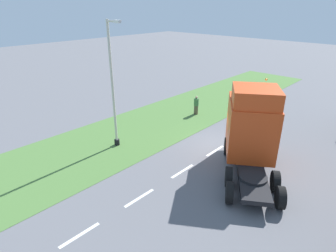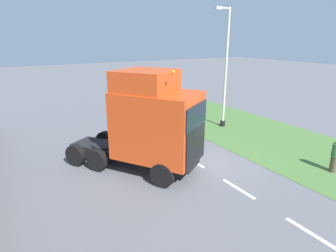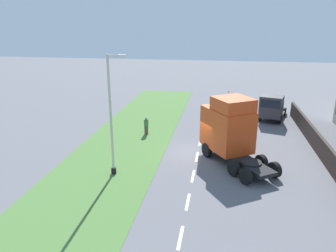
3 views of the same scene
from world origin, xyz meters
The scene contains 6 objects.
ground_plane centered at (0.00, 0.00, 0.00)m, with size 120.00×120.00×0.00m, color slate.
grass_verge centered at (-6.00, 0.00, 0.01)m, with size 7.00×44.00×0.01m.
lane_markings centered at (0.00, -0.70, 0.00)m, with size 0.16×21.00×0.00m.
lorry_cab centered at (2.24, -0.80, 2.31)m, with size 5.49×6.55×4.77m.
lamp_post centered at (-5.13, -4.40, 3.59)m, with size 1.29×0.34×7.77m.
pedestrian centered at (-4.84, 3.60, 0.77)m, with size 0.39×0.39×1.59m.
Camera 1 is at (8.42, -14.18, 8.51)m, focal length 30.00 mm.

